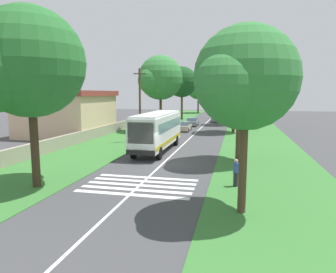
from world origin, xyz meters
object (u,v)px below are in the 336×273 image
trailing_car_3 (219,116)px  roadside_tree_right_0 (243,81)px  roadside_tree_right_1 (233,82)px  roadside_tree_right_2 (234,85)px  trailing_car_2 (216,118)px  utility_pole (140,104)px  trailing_car_0 (184,126)px  roadside_tree_left_2 (198,88)px  coach_bus (158,129)px  roadside_tree_left_3 (25,66)px  roadside_tree_right_3 (237,76)px  pedestrian (236,172)px  trailing_car_1 (192,122)px  roadside_tree_left_0 (181,83)px  roadside_tree_left_1 (160,79)px  roadside_building (67,113)px

trailing_car_3 → roadside_tree_right_0: bearing=-175.5°
roadside_tree_right_1 → roadside_tree_right_2: 11.67m
trailing_car_2 → utility_pole: utility_pole is taller
trailing_car_0 → roadside_tree_left_2: bearing=4.5°
utility_pole → roadside_tree_left_2: bearing=0.1°
trailing_car_2 → roadside_tree_right_2: bearing=-145.5°
coach_bus → roadside_tree_right_0: 16.99m
trailing_car_3 → roadside_tree_left_2: bearing=21.0°
roadside_tree_left_2 → roadside_tree_right_1: size_ratio=1.01×
roadside_tree_left_3 → roadside_tree_right_0: 12.28m
roadside_tree_right_3 → utility_pole: (8.50, 10.83, -2.59)m
trailing_car_2 → roadside_tree_left_3: (-45.82, 7.85, 6.53)m
pedestrian → roadside_tree_right_1: bearing=1.7°
roadside_tree_left_2 → roadside_tree_left_3: 71.66m
utility_pole → trailing_car_1: bearing=-10.1°
coach_bus → roadside_tree_right_1: bearing=-22.8°
roadside_tree_left_3 → roadside_tree_right_1: 31.42m
utility_pole → roadside_tree_right_0: bearing=-150.2°
roadside_tree_left_0 → pedestrian: bearing=-165.7°
roadside_tree_right_1 → trailing_car_0: bearing=86.9°
trailing_car_2 → coach_bus: bearing=174.0°
coach_bus → trailing_car_0: size_ratio=2.60×
coach_bus → roadside_tree_left_0: bearing=7.0°
pedestrian → roadside_tree_right_3: bearing=0.8°
trailing_car_3 → roadside_tree_right_2: 14.44m
roadside_tree_left_0 → trailing_car_2: bearing=-120.1°
coach_bus → trailing_car_0: 16.59m
roadside_tree_left_1 → pedestrian: size_ratio=6.53×
roadside_tree_left_0 → roadside_building: size_ratio=1.02×
pedestrian → roadside_tree_left_0: bearing=14.3°
roadside_tree_right_3 → utility_pole: size_ratio=1.20×
roadside_tree_right_1 → roadside_tree_right_2: bearing=0.2°
pedestrian → trailing_car_1: bearing=12.5°
roadside_tree_left_0 → roadside_tree_right_2: (-9.45, -11.32, -0.72)m
trailing_car_0 → utility_pole: (-11.63, 3.17, 3.70)m
trailing_car_3 → roadside_tree_left_0: bearing=110.8°
trailing_car_0 → roadside_tree_right_0: size_ratio=0.50×
roadside_tree_right_2 → roadside_tree_right_3: 31.43m
trailing_car_3 → roadside_tree_right_0: (-54.88, -4.29, 5.53)m
roadside_tree_left_1 → roadside_tree_right_3: (-19.14, -11.13, -0.73)m
roadside_tree_left_0 → pedestrian: 49.73m
roadside_tree_left_2 → roadside_tree_right_2: roadside_tree_left_2 is taller
roadside_tree_right_0 → utility_pole: 22.48m
trailing_car_0 → roadside_tree_right_2: bearing=-31.6°
coach_bus → roadside_tree_left_1: size_ratio=1.01×
trailing_car_2 → roadside_building: 30.44m
roadside_tree_left_1 → roadside_building: size_ratio=1.00×
roadside_tree_left_3 → roadside_tree_left_0: bearing=0.2°
roadside_tree_left_2 → roadside_tree_right_2: bearing=-161.5°
trailing_car_2 → roadside_tree_right_3: size_ratio=0.43×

